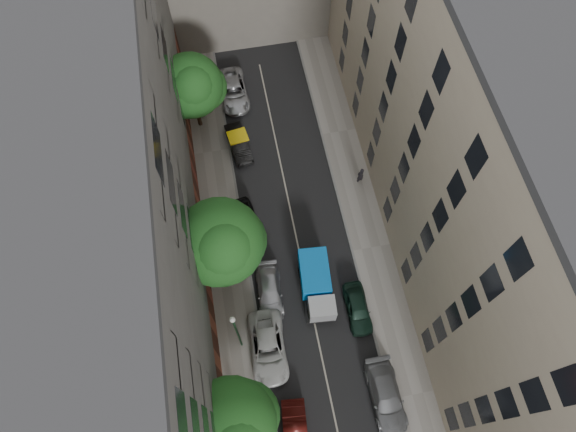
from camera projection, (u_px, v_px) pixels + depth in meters
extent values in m
plane|color=#4C4C49|center=(301.00, 260.00, 39.19)|extent=(120.00, 120.00, 0.00)
cube|color=black|center=(301.00, 260.00, 39.18)|extent=(8.00, 44.00, 0.02)
cube|color=gray|center=(230.00, 273.00, 38.68)|extent=(3.00, 44.00, 0.15)
cube|color=gray|center=(371.00, 248.00, 39.57)|extent=(3.00, 44.00, 0.15)
cube|color=#514E4C|center=(117.00, 231.00, 29.31)|extent=(8.00, 44.00, 20.00)
cube|color=#B9A990|center=(483.00, 170.00, 31.09)|extent=(8.00, 44.00, 20.00)
cube|color=black|center=(316.00, 289.00, 37.67)|extent=(2.39, 5.20, 0.28)
cube|color=#B0B1B5|center=(322.00, 309.00, 36.15)|extent=(1.99, 1.65, 1.59)
cube|color=#0D87F9|center=(314.00, 273.00, 37.15)|extent=(2.34, 3.53, 1.68)
cylinder|color=black|center=(309.00, 315.00, 36.95)|extent=(0.26, 0.79, 0.79)
cylinder|color=black|center=(333.00, 310.00, 37.09)|extent=(0.26, 0.79, 0.79)
cylinder|color=black|center=(300.00, 272.00, 38.36)|extent=(0.26, 0.79, 0.79)
cylinder|color=black|center=(323.00, 268.00, 38.50)|extent=(0.26, 0.79, 0.79)
imported|color=silver|center=(268.00, 348.00, 35.57)|extent=(2.66, 5.42, 1.48)
imported|color=#AEAEB3|center=(270.00, 292.00, 37.44)|extent=(2.09, 4.55, 1.29)
imported|color=black|center=(247.00, 222.00, 39.79)|extent=(2.29, 4.47, 1.45)
imported|color=black|center=(239.00, 144.00, 43.05)|extent=(2.04, 4.29, 1.36)
imported|color=#AFAFB4|center=(234.00, 91.00, 45.46)|extent=(2.51, 5.20, 1.43)
imported|color=slate|center=(386.00, 396.00, 34.18)|extent=(2.08, 5.06, 1.47)
imported|color=#142E22|center=(358.00, 308.00, 36.86)|extent=(1.66, 4.01, 1.36)
cylinder|color=#382619|center=(237.00, 429.00, 32.63)|extent=(0.36, 0.36, 2.62)
cylinder|color=#382619|center=(234.00, 426.00, 30.61)|extent=(0.24, 0.24, 1.87)
sphere|color=#1E501A|center=(231.00, 424.00, 28.96)|extent=(5.34, 5.34, 5.34)
sphere|color=#1E501A|center=(246.00, 415.00, 30.01)|extent=(4.01, 4.01, 4.01)
cylinder|color=#382619|center=(228.00, 267.00, 37.21)|extent=(0.36, 0.36, 3.00)
cylinder|color=#382619|center=(224.00, 254.00, 34.90)|extent=(0.24, 0.24, 2.14)
sphere|color=#1E501A|center=(220.00, 242.00, 33.01)|extent=(5.88, 5.88, 5.88)
sphere|color=#1E501A|center=(234.00, 240.00, 34.18)|extent=(4.41, 4.41, 4.41)
sphere|color=#1E501A|center=(211.00, 254.00, 33.28)|extent=(4.11, 4.11, 4.11)
sphere|color=#1E501A|center=(223.00, 246.00, 31.68)|extent=(3.82, 3.82, 3.82)
cylinder|color=#382619|center=(198.00, 115.00, 43.48)|extent=(0.36, 0.36, 2.44)
cylinder|color=#382619|center=(194.00, 100.00, 41.61)|extent=(0.24, 0.24, 1.74)
sphere|color=#1E501A|center=(191.00, 86.00, 40.07)|extent=(5.14, 5.14, 5.14)
sphere|color=#1E501A|center=(203.00, 87.00, 41.07)|extent=(3.86, 3.86, 3.86)
sphere|color=#1E501A|center=(184.00, 96.00, 40.24)|extent=(3.60, 3.60, 3.60)
sphere|color=#1E501A|center=(192.00, 85.00, 38.93)|extent=(3.34, 3.34, 3.34)
cylinder|color=#164F25|center=(238.00, 333.00, 33.23)|extent=(0.14, 0.14, 6.73)
sphere|color=silver|center=(232.00, 320.00, 30.10)|extent=(0.36, 0.36, 0.36)
imported|color=black|center=(361.00, 175.00, 41.30)|extent=(0.76, 0.64, 1.77)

